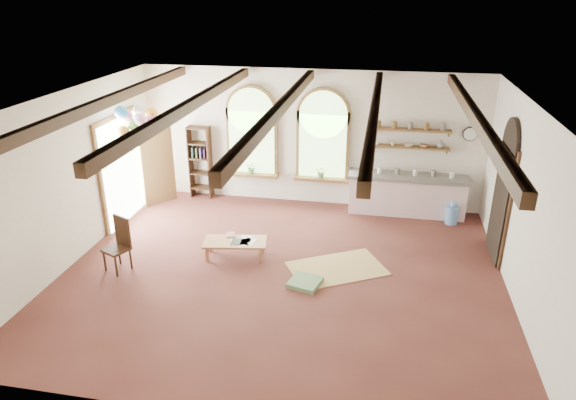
% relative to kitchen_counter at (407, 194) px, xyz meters
% --- Properties ---
extents(floor, '(8.00, 8.00, 0.00)m').
position_rel_kitchen_counter_xyz_m(floor, '(-2.30, -3.20, -0.48)').
color(floor, brown).
rests_on(floor, ground).
extents(ceiling_beams, '(6.20, 6.80, 0.18)m').
position_rel_kitchen_counter_xyz_m(ceiling_beams, '(-2.30, -3.20, 2.62)').
color(ceiling_beams, '#3B2113').
rests_on(ceiling_beams, ceiling).
extents(window_left, '(1.30, 0.28, 2.20)m').
position_rel_kitchen_counter_xyz_m(window_left, '(-3.70, 0.23, 1.16)').
color(window_left, brown).
rests_on(window_left, floor).
extents(window_right, '(1.30, 0.28, 2.20)m').
position_rel_kitchen_counter_xyz_m(window_right, '(-2.00, 0.23, 1.16)').
color(window_right, brown).
rests_on(window_right, floor).
extents(left_doorway, '(0.10, 1.90, 2.50)m').
position_rel_kitchen_counter_xyz_m(left_doorway, '(-6.25, -1.40, 0.67)').
color(left_doorway, brown).
rests_on(left_doorway, floor).
extents(right_doorway, '(0.10, 1.30, 2.40)m').
position_rel_kitchen_counter_xyz_m(right_doorway, '(1.65, -1.70, 0.62)').
color(right_doorway, black).
rests_on(right_doorway, floor).
extents(kitchen_counter, '(2.68, 0.62, 0.94)m').
position_rel_kitchen_counter_xyz_m(kitchen_counter, '(0.00, 0.00, 0.00)').
color(kitchen_counter, silver).
rests_on(kitchen_counter, floor).
extents(wall_shelf_lower, '(1.70, 0.24, 0.04)m').
position_rel_kitchen_counter_xyz_m(wall_shelf_lower, '(0.00, 0.18, 1.07)').
color(wall_shelf_lower, brown).
rests_on(wall_shelf_lower, wall_back).
extents(wall_shelf_upper, '(1.70, 0.24, 0.04)m').
position_rel_kitchen_counter_xyz_m(wall_shelf_upper, '(0.00, 0.18, 1.47)').
color(wall_shelf_upper, brown).
rests_on(wall_shelf_upper, wall_back).
extents(wall_clock, '(0.32, 0.04, 0.32)m').
position_rel_kitchen_counter_xyz_m(wall_clock, '(1.25, 0.25, 1.42)').
color(wall_clock, black).
rests_on(wall_clock, wall_back).
extents(bookshelf, '(0.53, 0.32, 1.80)m').
position_rel_kitchen_counter_xyz_m(bookshelf, '(-5.00, 0.12, 0.42)').
color(bookshelf, '#3B2113').
rests_on(bookshelf, floor).
extents(coffee_table, '(1.28, 0.74, 0.35)m').
position_rel_kitchen_counter_xyz_m(coffee_table, '(-3.31, -2.74, -0.17)').
color(coffee_table, '#AA754D').
rests_on(coffee_table, floor).
extents(side_chair, '(0.54, 0.54, 1.03)m').
position_rel_kitchen_counter_xyz_m(side_chair, '(-5.31, -3.60, -0.18)').
color(side_chair, '#3B2113').
rests_on(side_chair, floor).
extents(floor_mat, '(2.03, 1.78, 0.02)m').
position_rel_kitchen_counter_xyz_m(floor_mat, '(-1.31, -2.84, -0.47)').
color(floor_mat, tan).
rests_on(floor_mat, floor).
extents(floor_cushion, '(0.63, 0.63, 0.09)m').
position_rel_kitchen_counter_xyz_m(floor_cushion, '(-1.82, -3.50, -0.43)').
color(floor_cushion, '#63855C').
rests_on(floor_cushion, floor).
extents(water_jug_a, '(0.28, 0.28, 0.54)m').
position_rel_kitchen_counter_xyz_m(water_jug_a, '(0.80, 0.00, -0.24)').
color(water_jug_a, '#6093CD').
rests_on(water_jug_a, floor).
extents(water_jug_b, '(0.27, 0.27, 0.53)m').
position_rel_kitchen_counter_xyz_m(water_jug_b, '(1.00, -0.38, -0.25)').
color(water_jug_b, '#6093CD').
rests_on(water_jug_b, floor).
extents(balloon_cluster, '(0.85, 0.91, 1.16)m').
position_rel_kitchen_counter_xyz_m(balloon_cluster, '(-5.71, -1.56, 1.86)').
color(balloon_cluster, silver).
rests_on(balloon_cluster, floor).
extents(table_book, '(0.24, 0.29, 0.02)m').
position_rel_kitchen_counter_xyz_m(table_book, '(-3.55, -2.55, -0.12)').
color(table_book, olive).
rests_on(table_book, coffee_table).
extents(tablet, '(0.21, 0.28, 0.01)m').
position_rel_kitchen_counter_xyz_m(tablet, '(-3.28, -2.79, -0.12)').
color(tablet, black).
rests_on(tablet, coffee_table).
extents(potted_plant_left, '(0.27, 0.23, 0.30)m').
position_rel_kitchen_counter_xyz_m(potted_plant_left, '(-3.70, 0.12, 0.37)').
color(potted_plant_left, '#598C4C').
rests_on(potted_plant_left, window_left).
extents(potted_plant_right, '(0.27, 0.23, 0.30)m').
position_rel_kitchen_counter_xyz_m(potted_plant_right, '(-2.00, 0.12, 0.37)').
color(potted_plant_right, '#598C4C').
rests_on(potted_plant_right, window_right).
extents(shelf_cup_a, '(0.12, 0.10, 0.10)m').
position_rel_kitchen_counter_xyz_m(shelf_cup_a, '(-0.75, 0.18, 1.14)').
color(shelf_cup_a, white).
rests_on(shelf_cup_a, wall_shelf_lower).
extents(shelf_cup_b, '(0.10, 0.10, 0.09)m').
position_rel_kitchen_counter_xyz_m(shelf_cup_b, '(-0.40, 0.18, 1.14)').
color(shelf_cup_b, beige).
rests_on(shelf_cup_b, wall_shelf_lower).
extents(shelf_bowl_a, '(0.22, 0.22, 0.05)m').
position_rel_kitchen_counter_xyz_m(shelf_bowl_a, '(-0.05, 0.18, 1.12)').
color(shelf_bowl_a, beige).
rests_on(shelf_bowl_a, wall_shelf_lower).
extents(shelf_bowl_b, '(0.20, 0.20, 0.06)m').
position_rel_kitchen_counter_xyz_m(shelf_bowl_b, '(0.30, 0.18, 1.12)').
color(shelf_bowl_b, '#8C664C').
rests_on(shelf_bowl_b, wall_shelf_lower).
extents(shelf_vase, '(0.18, 0.18, 0.19)m').
position_rel_kitchen_counter_xyz_m(shelf_vase, '(0.65, 0.18, 1.19)').
color(shelf_vase, slate).
rests_on(shelf_vase, wall_shelf_lower).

